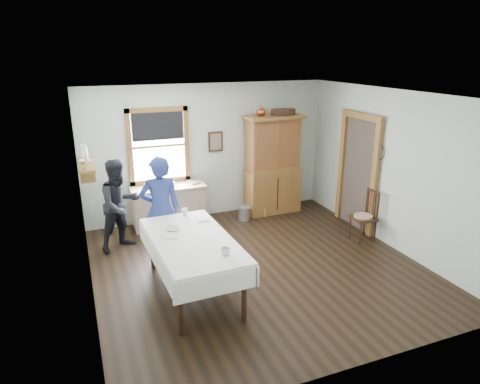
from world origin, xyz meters
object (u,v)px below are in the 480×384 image
at_px(pail, 244,214).
at_px(figure_dark, 120,208).
at_px(work_counter, 169,206).
at_px(dining_table, 193,265).
at_px(china_hutch, 273,165).
at_px(wicker_basket, 258,211).
at_px(spindle_chair, 364,216).
at_px(woman_blue, 161,213).

relative_size(pail, figure_dark, 0.18).
distance_m(work_counter, dining_table, 2.54).
bearing_deg(dining_table, china_hutch, 45.77).
bearing_deg(china_hutch, dining_table, -135.75).
height_order(dining_table, wicker_basket, dining_table).
height_order(spindle_chair, pail, spindle_chair).
relative_size(dining_table, spindle_chair, 2.23).
xyz_separation_m(woman_blue, figure_dark, (-0.55, 0.71, -0.08)).
distance_m(woman_blue, figure_dark, 0.90).
relative_size(dining_table, pail, 7.65).
distance_m(dining_table, wicker_basket, 3.19).
height_order(china_hutch, pail, china_hutch).
bearing_deg(figure_dark, dining_table, -93.39).
xyz_separation_m(dining_table, figure_dark, (-0.75, 1.86, 0.32)).
distance_m(china_hutch, spindle_chair, 2.19).
relative_size(spindle_chair, woman_blue, 0.57).
bearing_deg(wicker_basket, china_hutch, 15.30).
distance_m(wicker_basket, figure_dark, 2.94).
height_order(dining_table, pail, dining_table).
distance_m(dining_table, woman_blue, 1.24).
bearing_deg(spindle_chair, china_hutch, 119.00).
xyz_separation_m(china_hutch, spindle_chair, (0.90, -1.92, -0.56)).
height_order(dining_table, figure_dark, figure_dark).
bearing_deg(dining_table, work_counter, 84.95).
bearing_deg(woman_blue, pail, -146.09).
xyz_separation_m(china_hutch, dining_table, (-2.45, -2.51, -0.61)).
distance_m(pail, wicker_basket, 0.39).
relative_size(china_hutch, spindle_chair, 2.22).
xyz_separation_m(pail, woman_blue, (-1.90, -1.11, 0.68)).
relative_size(work_counter, pail, 5.26).
height_order(spindle_chair, wicker_basket, spindle_chair).
height_order(work_counter, dining_table, dining_table).
bearing_deg(figure_dark, china_hutch, -13.89).
xyz_separation_m(pail, wicker_basket, (0.37, 0.14, -0.04)).
bearing_deg(work_counter, dining_table, -94.62).
distance_m(dining_table, spindle_chair, 3.40).
distance_m(china_hutch, wicker_basket, 1.01).
bearing_deg(pail, work_counter, 169.73).
relative_size(dining_table, wicker_basket, 6.24).
height_order(dining_table, spindle_chair, spindle_chair).
bearing_deg(figure_dark, wicker_basket, -14.40).
bearing_deg(pail, wicker_basket, 21.17).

